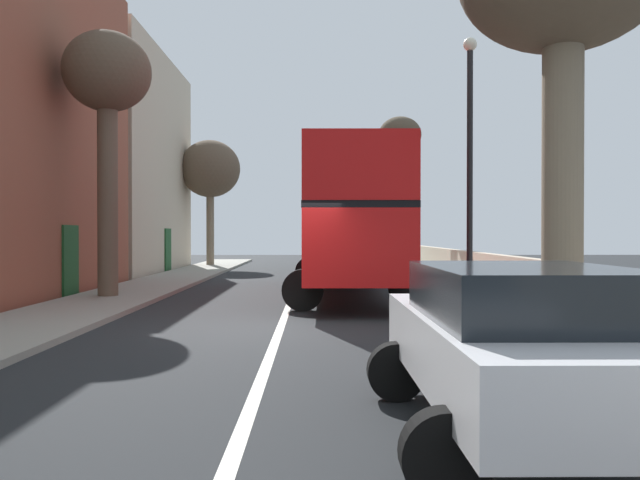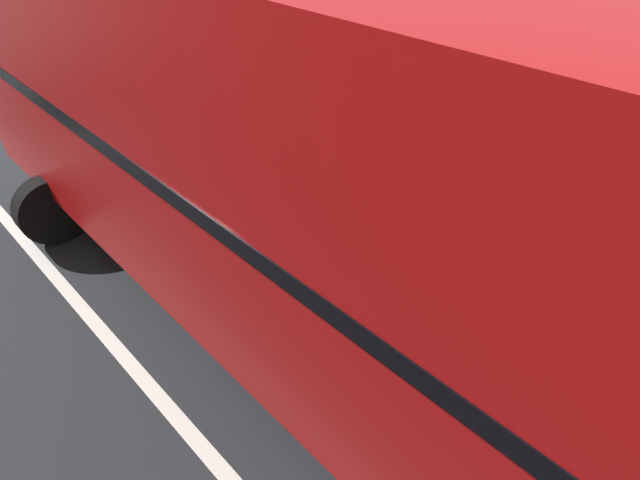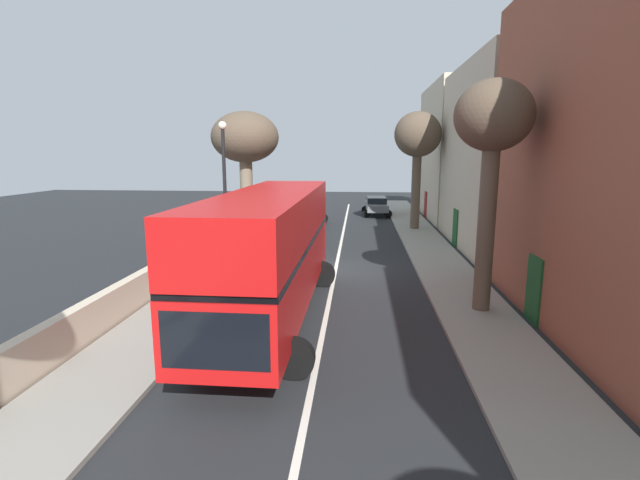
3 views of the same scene
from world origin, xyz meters
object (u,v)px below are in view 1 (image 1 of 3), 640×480
at_px(street_tree_left_2, 107,86).
at_px(street_tree_right_3, 400,144).
at_px(parked_car_white_right_2, 519,339).
at_px(street_tree_left_4, 210,170).
at_px(parked_car_green_right_0, 351,252).
at_px(double_decker_bus, 349,217).
at_px(lamppost_right, 470,150).

xyz_separation_m(street_tree_left_2, street_tree_right_3, (9.83, 12.22, 0.17)).
xyz_separation_m(parked_car_white_right_2, street_tree_left_4, (-7.68, 29.23, 4.49)).
relative_size(parked_car_green_right_0, street_tree_right_3, 0.60).
height_order(street_tree_right_3, street_tree_left_4, street_tree_right_3).
bearing_deg(parked_car_green_right_0, double_decker_bus, -93.51).
xyz_separation_m(parked_car_green_right_0, street_tree_left_2, (-7.61, -14.23, 5.04)).
distance_m(parked_car_green_right_0, parked_car_white_right_2, 26.13).
height_order(parked_car_green_right_0, street_tree_left_4, street_tree_left_4).
bearing_deg(double_decker_bus, street_tree_left_4, 113.16).
distance_m(street_tree_left_2, lamppost_right, 10.08).
bearing_deg(parked_car_white_right_2, parked_car_green_right_0, 90.01).
xyz_separation_m(street_tree_left_4, lamppost_right, (9.48, -20.22, -1.59)).
bearing_deg(lamppost_right, parked_car_white_right_2, -101.30).
height_order(street_tree_left_4, lamppost_right, street_tree_left_4).
xyz_separation_m(double_decker_bus, lamppost_right, (2.60, -4.14, 1.45)).
bearing_deg(street_tree_left_2, parked_car_white_right_2, -57.37).
height_order(street_tree_right_3, lamppost_right, street_tree_right_3).
distance_m(double_decker_bus, street_tree_right_3, 11.98).
bearing_deg(street_tree_left_4, lamppost_right, -64.88).
xyz_separation_m(parked_car_green_right_0, street_tree_right_3, (2.22, -2.01, 5.21)).
height_order(double_decker_bus, parked_car_white_right_2, double_decker_bus).
bearing_deg(lamppost_right, street_tree_left_4, 115.12).
relative_size(double_decker_bus, street_tree_right_3, 1.54).
distance_m(parked_car_green_right_0, street_tree_right_3, 6.01).
xyz_separation_m(street_tree_right_3, street_tree_left_4, (-9.90, 5.12, -0.74)).
distance_m(parked_car_white_right_2, lamppost_right, 9.64).
relative_size(double_decker_bus, street_tree_left_4, 1.62).
relative_size(street_tree_left_4, lamppost_right, 1.10).
bearing_deg(street_tree_right_3, street_tree_left_4, 152.65).
xyz_separation_m(parked_car_green_right_0, parked_car_white_right_2, (0.00, -26.13, -0.02)).
distance_m(double_decker_bus, parked_car_green_right_0, 13.08).
relative_size(street_tree_left_2, street_tree_left_4, 1.06).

